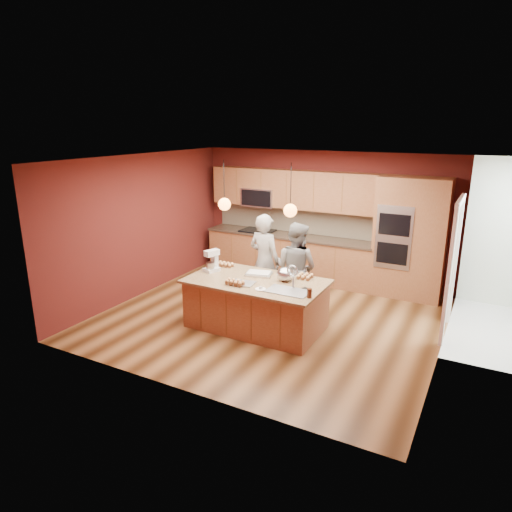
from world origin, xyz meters
The scene contains 24 objects.
floor centered at (0.00, 0.00, 0.00)m, with size 5.50×5.50×0.00m, color #3F240F.
ceiling centered at (0.00, 0.00, 2.70)m, with size 5.50×5.50×0.00m, color white.
wall_back centered at (0.00, 2.50, 1.35)m, with size 5.50×5.50×0.00m, color #511916.
wall_front centered at (0.00, -2.50, 1.35)m, with size 5.50×5.50×0.00m, color #511916.
wall_left centered at (-2.75, 0.00, 1.35)m, with size 5.00×5.00×0.00m, color #511916.
wall_right centered at (2.75, 0.00, 1.35)m, with size 5.00×5.00×0.00m, color #511916.
cabinet_run centered at (-0.68, 2.25, 0.98)m, with size 3.74×0.64×2.30m.
oven_column centered at (1.85, 2.19, 1.15)m, with size 1.30×0.62×2.30m.
doorway_trim centered at (2.73, 0.80, 1.05)m, with size 0.08×1.11×2.20m, color white, non-canonical shape.
pendant_left centered at (-0.62, -0.42, 2.00)m, with size 0.20×0.20×0.80m.
pendant_right centered at (0.52, -0.42, 2.00)m, with size 0.20×0.20×0.80m.
island centered at (-0.03, -0.42, 0.42)m, with size 2.21×1.24×1.19m.
person_left centered at (-0.34, 0.45, 0.86)m, with size 0.63×0.41×1.72m, color black.
person_right centered at (0.27, 0.45, 0.81)m, with size 0.79×0.62×1.63m, color slate.
stand_mixer centered at (-0.94, -0.35, 0.97)m, with size 0.26×0.31×0.37m.
sheet_cake centered at (-0.13, -0.16, 0.84)m, with size 0.49×0.41×0.05m.
cooling_rack centered at (-0.17, -0.67, 0.83)m, with size 0.40×0.28×0.02m, color #B3B5BA.
mixing_bowl centered at (0.37, -0.22, 0.92)m, with size 0.27×0.27×0.23m, color silver.
plate centered at (0.22, -0.77, 0.82)m, with size 0.17×0.17×0.01m, color white.
tumbler centered at (0.99, -0.73, 0.89)m, with size 0.07×0.07×0.14m, color #3E1D10.
phone centered at (0.83, -0.41, 0.82)m, with size 0.14×0.07×0.01m, color black.
cupcakes_left centered at (-0.88, -0.03, 0.85)m, with size 0.32×0.16×0.07m, color tan, non-canonical shape.
cupcakes_rack centered at (-0.23, -0.79, 0.87)m, with size 0.32×0.16×0.07m, color tan, non-canonical shape.
cupcakes_right centered at (0.61, 0.03, 0.85)m, with size 0.25×0.25×0.07m, color tan, non-canonical shape.
Camera 1 is at (3.21, -6.52, 3.25)m, focal length 32.00 mm.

